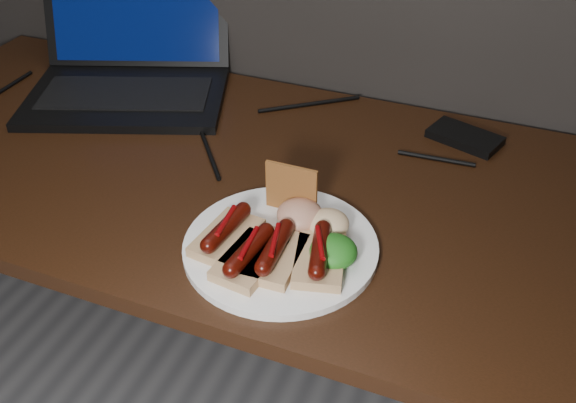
% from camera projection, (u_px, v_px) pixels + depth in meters
% --- Properties ---
extents(desk, '(1.40, 0.70, 0.75)m').
position_uv_depth(desk, '(203.00, 199.00, 1.22)').
color(desk, black).
rests_on(desk, ground).
extents(laptop, '(0.51, 0.48, 0.25)m').
position_uv_depth(laptop, '(130.00, 66.00, 1.37)').
color(laptop, black).
rests_on(laptop, desk).
extents(hard_drive, '(0.15, 0.11, 0.02)m').
position_uv_depth(hard_drive, '(465.00, 137.00, 1.22)').
color(hard_drive, black).
rests_on(hard_drive, desk).
extents(desk_cables, '(1.00, 0.39, 0.01)m').
position_uv_depth(desk_cables, '(219.00, 121.00, 1.28)').
color(desk_cables, black).
rests_on(desk_cables, desk).
extents(plate, '(0.34, 0.34, 0.01)m').
position_uv_depth(plate, '(281.00, 246.00, 0.97)').
color(plate, white).
rests_on(plate, desk).
extents(bread_sausage_left, '(0.08, 0.12, 0.04)m').
position_uv_depth(bread_sausage_left, '(227.00, 233.00, 0.96)').
color(bread_sausage_left, tan).
rests_on(bread_sausage_left, plate).
extents(bread_sausage_center, '(0.07, 0.12, 0.04)m').
position_uv_depth(bread_sausage_center, '(275.00, 253.00, 0.92)').
color(bread_sausage_center, tan).
rests_on(bread_sausage_center, plate).
extents(bread_sausage_right, '(0.10, 0.13, 0.04)m').
position_uv_depth(bread_sausage_right, '(320.00, 255.00, 0.92)').
color(bread_sausage_right, tan).
rests_on(bread_sausage_right, plate).
extents(bread_sausage_extra, '(0.08, 0.12, 0.04)m').
position_uv_depth(bread_sausage_extra, '(249.00, 256.00, 0.92)').
color(bread_sausage_extra, tan).
rests_on(bread_sausage_extra, plate).
extents(crispbread, '(0.08, 0.01, 0.08)m').
position_uv_depth(crispbread, '(291.00, 189.00, 1.01)').
color(crispbread, '#AD682F').
rests_on(crispbread, plate).
extents(salad_greens, '(0.07, 0.07, 0.04)m').
position_uv_depth(salad_greens, '(333.00, 251.00, 0.92)').
color(salad_greens, '#1A4E0F').
rests_on(salad_greens, plate).
extents(salsa_mound, '(0.07, 0.07, 0.04)m').
position_uv_depth(salsa_mound, '(300.00, 214.00, 0.99)').
color(salsa_mound, maroon).
rests_on(salsa_mound, plate).
extents(coleslaw_mound, '(0.06, 0.06, 0.04)m').
position_uv_depth(coleslaw_mound, '(328.00, 223.00, 0.98)').
color(coleslaw_mound, beige).
rests_on(coleslaw_mound, plate).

